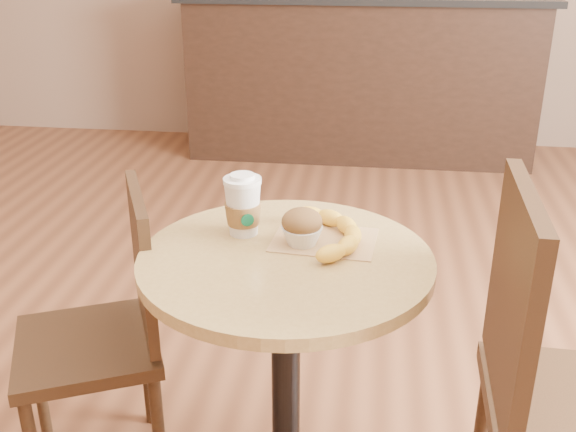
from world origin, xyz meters
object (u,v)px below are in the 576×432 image
object	(u,v)px
cafe_table	(286,341)
banana	(329,233)
chair_right	(561,392)
coffee_cup	(243,207)
chair_left	(108,328)
muffin	(302,227)

from	to	relation	value
cafe_table	banana	size ratio (longest dim) A/B	2.62
chair_right	banana	xyz separation A→B (m)	(-0.51, 0.22, 0.24)
cafe_table	coffee_cup	xyz separation A→B (m)	(-0.12, 0.11, 0.30)
chair_right	banana	bearing A→B (deg)	68.97
chair_left	chair_right	distance (m)	1.12
cafe_table	muffin	world-z (taller)	muffin
chair_left	banana	bearing A→B (deg)	64.38
chair_left	muffin	distance (m)	0.62
cafe_table	coffee_cup	distance (m)	0.34
chair_right	coffee_cup	xyz separation A→B (m)	(-0.72, 0.24, 0.28)
cafe_table	banana	xyz separation A→B (m)	(0.09, 0.08, 0.25)
coffee_cup	muffin	size ratio (longest dim) A/B	1.55
cafe_table	muffin	distance (m)	0.28
coffee_cup	muffin	xyz separation A→B (m)	(0.15, -0.05, -0.02)
chair_left	chair_right	size ratio (longest dim) A/B	0.85
coffee_cup	banana	size ratio (longest dim) A/B	0.53
chair_left	banana	world-z (taller)	chair_left
cafe_table	coffee_cup	world-z (taller)	coffee_cup
muffin	cafe_table	bearing A→B (deg)	-116.50
chair_right	coffee_cup	size ratio (longest dim) A/B	6.46
coffee_cup	cafe_table	bearing A→B (deg)	-66.34
cafe_table	banana	distance (m)	0.28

